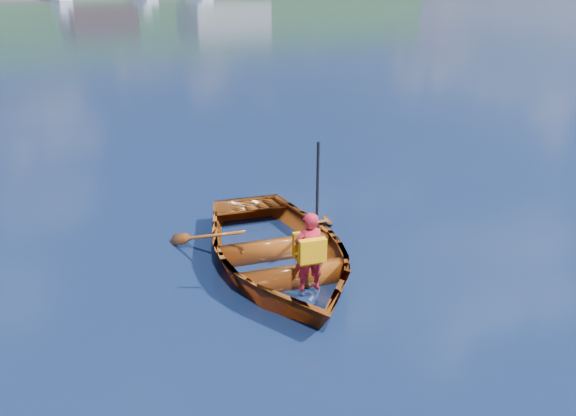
{
  "coord_description": "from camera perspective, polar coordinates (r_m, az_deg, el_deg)",
  "views": [
    {
      "loc": [
        -2.77,
        -5.72,
        3.72
      ],
      "look_at": [
        1.17,
        0.26,
        0.85
      ],
      "focal_mm": 35.0,
      "sensor_mm": 36.0,
      "label": 1
    }
  ],
  "objects": [
    {
      "name": "rowboat",
      "position": [
        7.87,
        -1.13,
        -4.33
      ],
      "size": [
        3.7,
        4.46,
        0.8
      ],
      "color": "brown",
      "rests_on": "ground"
    },
    {
      "name": "child_paddler",
      "position": [
        6.97,
        2.19,
        -4.37
      ],
      "size": [
        0.44,
        0.41,
        1.89
      ],
      "color": "red",
      "rests_on": "ground"
    },
    {
      "name": "ground",
      "position": [
        7.36,
        -6.61,
        -8.67
      ],
      "size": [
        600.0,
        600.0,
        0.0
      ],
      "color": "#0F1F3D",
      "rests_on": "ground"
    }
  ]
}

